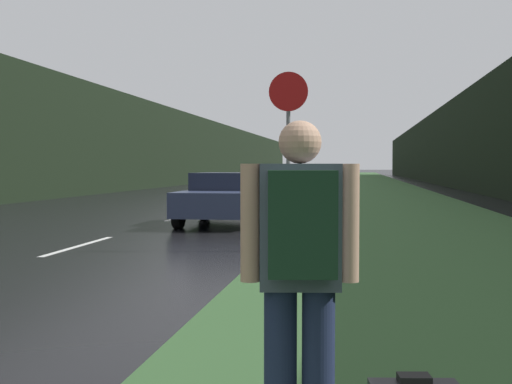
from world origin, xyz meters
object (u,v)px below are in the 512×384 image
car_passing_far (305,178)px  stop_sign (288,142)px  car_passing_near (225,198)px  car_oncoming (256,178)px  hitchhiker_with_backpack (300,267)px

car_passing_far → stop_sign: bearing=94.0°
car_passing_near → car_oncoming: car_oncoming is taller
car_passing_near → car_oncoming: bearing=-82.7°
car_passing_far → car_passing_near: bearing=90.0°
stop_sign → car_oncoming: (-5.72, 32.63, -1.20)m
stop_sign → hitchhiker_with_backpack: bearing=-83.5°
hitchhiker_with_backpack → car_passing_near: size_ratio=0.41×
car_passing_near → car_oncoming: size_ratio=1.00×
hitchhiker_with_backpack → car_passing_far: 38.77m
car_passing_far → car_oncoming: bearing=-28.4°
hitchhiker_with_backpack → car_passing_far: hitchhiker_with_backpack is taller
stop_sign → car_passing_far: stop_sign is taller
car_passing_near → car_passing_far: bearing=-90.0°
hitchhiker_with_backpack → car_passing_near: bearing=95.2°
car_passing_near → stop_sign: bearing=113.2°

